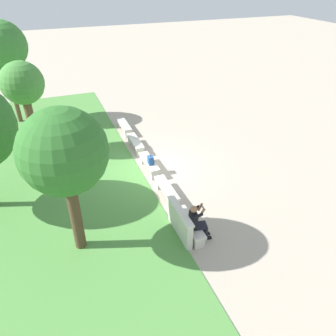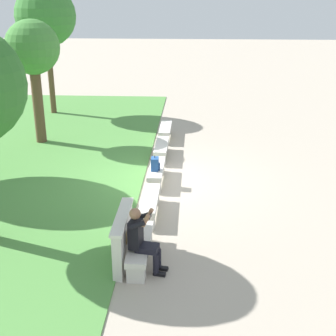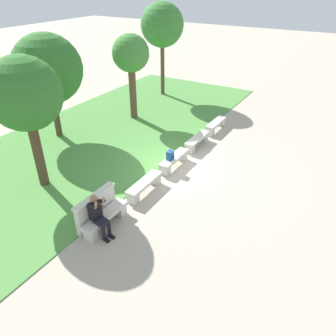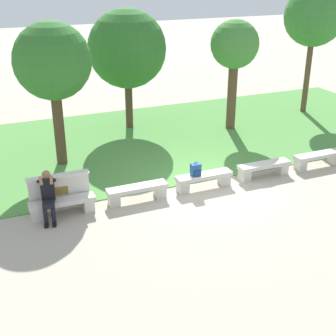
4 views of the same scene
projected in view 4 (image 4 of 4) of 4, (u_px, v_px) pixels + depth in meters
The scene contains 14 objects.
ground_plane at pixel (204, 188), 13.85m from camera, with size 80.00×80.00×0.00m, color #B2A593.
grass_strip at pixel (151, 140), 17.54m from camera, with size 22.02×8.00×0.03m, color #518E42.
bench_main at pixel (63, 205), 12.27m from camera, with size 1.72×0.40×0.45m.
bench_near at pixel (137, 191), 13.00m from camera, with size 1.72×0.40×0.45m.
bench_mid at pixel (204, 179), 13.73m from camera, with size 1.72×0.40×0.45m.
bench_far at pixel (264, 168), 14.46m from camera, with size 1.72×0.40×0.45m.
bench_end at pixel (318, 158), 15.20m from camera, with size 1.72×0.40×0.45m.
backrest_wall_with_plaque at pixel (59, 192), 12.46m from camera, with size 1.65×0.24×1.01m.
person_photographer at pixel (48, 193), 11.90m from camera, with size 0.52×0.77×1.32m.
backpack at pixel (196, 170), 13.51m from camera, with size 0.28×0.24×0.43m.
tree_behind_wall at pixel (52, 62), 14.15m from camera, with size 2.39×2.39×4.58m.
tree_left_background at pixel (127, 49), 17.63m from camera, with size 2.98×2.98×4.62m.
tree_right_background at pixel (235, 47), 17.45m from camera, with size 1.82×1.82×4.23m.
tree_far_back at pixel (314, 17), 19.19m from camera, with size 2.49×2.49×5.34m.
Camera 4 is at (-5.77, -11.05, 6.15)m, focal length 50.00 mm.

